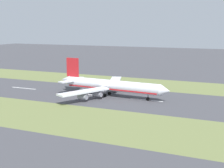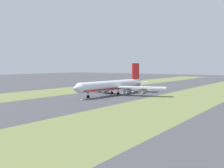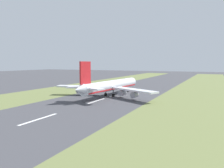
{
  "view_description": "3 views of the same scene",
  "coord_description": "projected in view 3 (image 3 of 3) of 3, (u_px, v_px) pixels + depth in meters",
  "views": [
    {
      "loc": [
        154.49,
        70.33,
        38.58
      ],
      "look_at": [
        -0.59,
        3.85,
        7.0
      ],
      "focal_mm": 50.0,
      "sensor_mm": 36.0,
      "label": 1
    },
    {
      "loc": [
        -94.58,
        137.65,
        18.5
      ],
      "look_at": [
        -0.59,
        3.85,
        7.0
      ],
      "focal_mm": 42.0,
      "sensor_mm": 36.0,
      "label": 2
    },
    {
      "loc": [
        55.21,
        -112.28,
        19.54
      ],
      "look_at": [
        -0.59,
        3.85,
        7.0
      ],
      "focal_mm": 35.0,
      "sensor_mm": 36.0,
      "label": 3
    }
  ],
  "objects": [
    {
      "name": "grass_median_east",
      "position": [
        192.0,
        103.0,
        107.02
      ],
      "size": [
        40.0,
        600.0,
        0.01
      ],
      "primitive_type": "cube",
      "color": "olive",
      "rests_on": "ground"
    },
    {
      "name": "ground_plane",
      "position": [
        110.0,
        97.0,
        126.42
      ],
      "size": [
        800.0,
        800.0,
        0.0
      ],
      "primitive_type": "plane",
      "color": "#424247"
    },
    {
      "name": "grass_median_west",
      "position": [
        50.0,
        92.0,
        145.81
      ],
      "size": [
        40.0,
        600.0,
        0.01
      ],
      "primitive_type": "cube",
      "color": "olive",
      "rests_on": "ground"
    },
    {
      "name": "airplane_main_jet",
      "position": [
        110.0,
        86.0,
        127.9
      ],
      "size": [
        63.95,
        67.22,
        20.2
      ],
      "color": "silver",
      "rests_on": "ground"
    },
    {
      "name": "centreline_dash_far",
      "position": [
        126.0,
        92.0,
        147.81
      ],
      "size": [
        1.2,
        18.0,
        0.01
      ],
      "primitive_type": "cube",
      "color": "silver",
      "rests_on": "ground"
    },
    {
      "name": "centreline_dash_mid",
      "position": [
        96.0,
        101.0,
        111.93
      ],
      "size": [
        1.2,
        18.0,
        0.01
      ],
      "primitive_type": "cube",
      "color": "silver",
      "rests_on": "ground"
    },
    {
      "name": "centreline_dash_near",
      "position": [
        39.0,
        119.0,
        76.04
      ],
      "size": [
        1.2,
        18.0,
        0.01
      ],
      "primitive_type": "cube",
      "color": "silver",
      "rests_on": "ground"
    }
  ]
}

